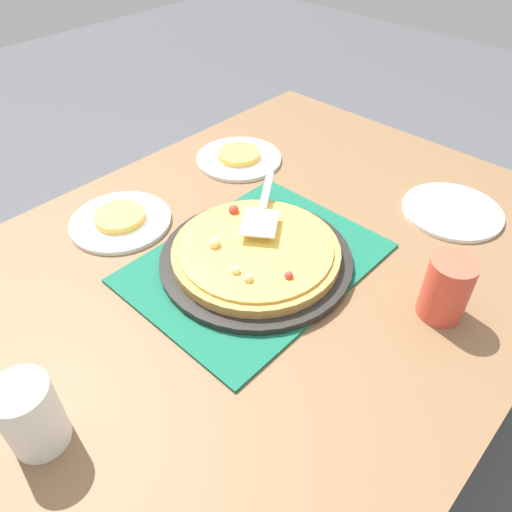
{
  "coord_description": "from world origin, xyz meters",
  "views": [
    {
      "loc": [
        0.53,
        0.49,
        1.4
      ],
      "look_at": [
        0.0,
        0.0,
        0.77
      ],
      "focal_mm": 34.24,
      "sensor_mm": 36.0,
      "label": 1
    }
  ],
  "objects_px": {
    "pizza": "(256,251)",
    "cup_near": "(31,415)",
    "pizza_server": "(263,208)",
    "plate_near_left": "(239,159)",
    "pizza_pan": "(256,259)",
    "served_slice_left": "(239,154)",
    "cup_far": "(446,288)",
    "served_slice_right": "(120,217)",
    "plate_side": "(452,211)",
    "plate_far_right": "(121,221)"
  },
  "relations": [
    {
      "from": "pizza",
      "to": "cup_near",
      "type": "height_order",
      "value": "cup_near"
    },
    {
      "from": "pizza_server",
      "to": "plate_near_left",
      "type": "bearing_deg",
      "value": -126.18
    },
    {
      "from": "pizza_pan",
      "to": "pizza",
      "type": "height_order",
      "value": "pizza"
    },
    {
      "from": "served_slice_left",
      "to": "cup_far",
      "type": "height_order",
      "value": "cup_far"
    },
    {
      "from": "pizza",
      "to": "served_slice_right",
      "type": "height_order",
      "value": "pizza"
    },
    {
      "from": "plate_side",
      "to": "pizza_server",
      "type": "bearing_deg",
      "value": -37.25
    },
    {
      "from": "plate_side",
      "to": "served_slice_left",
      "type": "xyz_separation_m",
      "value": [
        0.16,
        -0.51,
        0.01
      ]
    },
    {
      "from": "pizza",
      "to": "pizza_server",
      "type": "height_order",
      "value": "pizza_server"
    },
    {
      "from": "cup_near",
      "to": "pizza_server",
      "type": "bearing_deg",
      "value": -171.13
    },
    {
      "from": "plate_near_left",
      "to": "served_slice_left",
      "type": "bearing_deg",
      "value": 0.0
    },
    {
      "from": "served_slice_left",
      "to": "plate_side",
      "type": "bearing_deg",
      "value": 107.6
    },
    {
      "from": "pizza_pan",
      "to": "pizza",
      "type": "xyz_separation_m",
      "value": [
        0.0,
        -0.0,
        0.02
      ]
    },
    {
      "from": "served_slice_right",
      "to": "cup_far",
      "type": "distance_m",
      "value": 0.68
    },
    {
      "from": "plate_side",
      "to": "served_slice_left",
      "type": "relative_size",
      "value": 2.0
    },
    {
      "from": "plate_far_right",
      "to": "cup_far",
      "type": "xyz_separation_m",
      "value": [
        -0.23,
        0.64,
        0.06
      ]
    },
    {
      "from": "served_slice_right",
      "to": "cup_far",
      "type": "xyz_separation_m",
      "value": [
        -0.23,
        0.64,
        0.04
      ]
    },
    {
      "from": "pizza_pan",
      "to": "plate_near_left",
      "type": "relative_size",
      "value": 1.73
    },
    {
      "from": "plate_far_right",
      "to": "plate_side",
      "type": "xyz_separation_m",
      "value": [
        -0.53,
        0.51,
        0.0
      ]
    },
    {
      "from": "pizza",
      "to": "cup_far",
      "type": "height_order",
      "value": "cup_far"
    },
    {
      "from": "pizza_pan",
      "to": "pizza_server",
      "type": "height_order",
      "value": "pizza_server"
    },
    {
      "from": "served_slice_right",
      "to": "pizza_server",
      "type": "height_order",
      "value": "pizza_server"
    },
    {
      "from": "pizza_pan",
      "to": "cup_near",
      "type": "height_order",
      "value": "cup_near"
    },
    {
      "from": "plate_far_right",
      "to": "pizza_pan",
      "type": "bearing_deg",
      "value": 109.04
    },
    {
      "from": "pizza",
      "to": "plate_near_left",
      "type": "bearing_deg",
      "value": -130.73
    },
    {
      "from": "cup_far",
      "to": "served_slice_left",
      "type": "bearing_deg",
      "value": -102.01
    },
    {
      "from": "plate_far_right",
      "to": "cup_near",
      "type": "xyz_separation_m",
      "value": [
        0.37,
        0.34,
        0.06
      ]
    },
    {
      "from": "plate_near_left",
      "to": "served_slice_right",
      "type": "bearing_deg",
      "value": -0.13
    },
    {
      "from": "cup_far",
      "to": "pizza_server",
      "type": "height_order",
      "value": "cup_far"
    },
    {
      "from": "pizza",
      "to": "plate_far_right",
      "type": "xyz_separation_m",
      "value": [
        0.11,
        -0.31,
        -0.03
      ]
    },
    {
      "from": "pizza_pan",
      "to": "pizza",
      "type": "bearing_deg",
      "value": -62.41
    },
    {
      "from": "pizza_server",
      "to": "cup_far",
      "type": "bearing_deg",
      "value": 97.17
    },
    {
      "from": "pizza_pan",
      "to": "cup_far",
      "type": "bearing_deg",
      "value": 111.38
    },
    {
      "from": "plate_near_left",
      "to": "cup_near",
      "type": "xyz_separation_m",
      "value": [
        0.74,
        0.34,
        0.06
      ]
    },
    {
      "from": "pizza_pan",
      "to": "plate_far_right",
      "type": "height_order",
      "value": "pizza_pan"
    },
    {
      "from": "pizza",
      "to": "plate_side",
      "type": "distance_m",
      "value": 0.48
    },
    {
      "from": "pizza",
      "to": "plate_side",
      "type": "relative_size",
      "value": 1.5
    },
    {
      "from": "plate_side",
      "to": "cup_near",
      "type": "height_order",
      "value": "cup_near"
    },
    {
      "from": "plate_near_left",
      "to": "plate_far_right",
      "type": "height_order",
      "value": "same"
    },
    {
      "from": "cup_near",
      "to": "pizza",
      "type": "bearing_deg",
      "value": -176.23
    },
    {
      "from": "plate_far_right",
      "to": "served_slice_left",
      "type": "distance_m",
      "value": 0.37
    },
    {
      "from": "served_slice_left",
      "to": "pizza_server",
      "type": "bearing_deg",
      "value": 53.82
    },
    {
      "from": "pizza_pan",
      "to": "cup_far",
      "type": "xyz_separation_m",
      "value": [
        -0.13,
        0.33,
        0.05
      ]
    },
    {
      "from": "served_slice_right",
      "to": "pizza_server",
      "type": "bearing_deg",
      "value": 126.53
    },
    {
      "from": "pizza",
      "to": "served_slice_right",
      "type": "xyz_separation_m",
      "value": [
        0.11,
        -0.31,
        -0.01
      ]
    },
    {
      "from": "pizza",
      "to": "served_slice_left",
      "type": "height_order",
      "value": "pizza"
    },
    {
      "from": "plate_side",
      "to": "plate_far_right",
      "type": "bearing_deg",
      "value": -44.03
    },
    {
      "from": "pizza_server",
      "to": "cup_near",
      "type": "bearing_deg",
      "value": 8.87
    },
    {
      "from": "pizza_pan",
      "to": "pizza_server",
      "type": "relative_size",
      "value": 1.78
    },
    {
      "from": "served_slice_left",
      "to": "pizza",
      "type": "bearing_deg",
      "value": 49.27
    },
    {
      "from": "plate_far_right",
      "to": "served_slice_right",
      "type": "distance_m",
      "value": 0.01
    }
  ]
}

